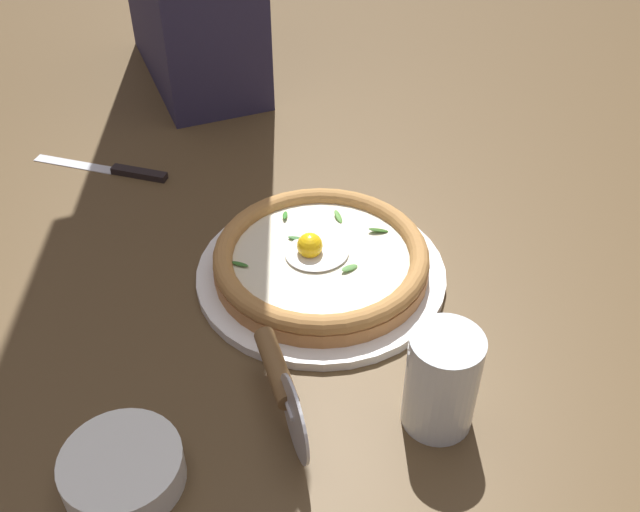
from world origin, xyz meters
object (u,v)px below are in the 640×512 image
at_px(pizza, 320,257).
at_px(side_bowl, 123,469).
at_px(pizza_cutter, 282,384).
at_px(drinking_glass, 441,387).
at_px(table_knife, 120,170).

relative_size(pizza, side_bowl, 2.28).
xyz_separation_m(pizza_cutter, drinking_glass, (-0.14, 0.07, 0.00)).
height_order(pizza, drinking_glass, drinking_glass).
bearing_deg(drinking_glass, table_knife, -70.34).
bearing_deg(side_bowl, drinking_glass, 170.18).
height_order(table_knife, drinking_glass, drinking_glass).
distance_m(side_bowl, pizza_cutter, 0.17).
height_order(pizza, table_knife, pizza).
bearing_deg(pizza, table_knife, -60.90).
relative_size(pizza, table_knife, 1.48).
bearing_deg(drinking_glass, side_bowl, -9.82).
bearing_deg(side_bowl, pizza, -145.63).
bearing_deg(table_knife, pizza_cutter, 97.32).
xyz_separation_m(side_bowl, pizza_cutter, (-0.17, -0.02, 0.03)).
bearing_deg(pizza, drinking_glass, 95.27).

